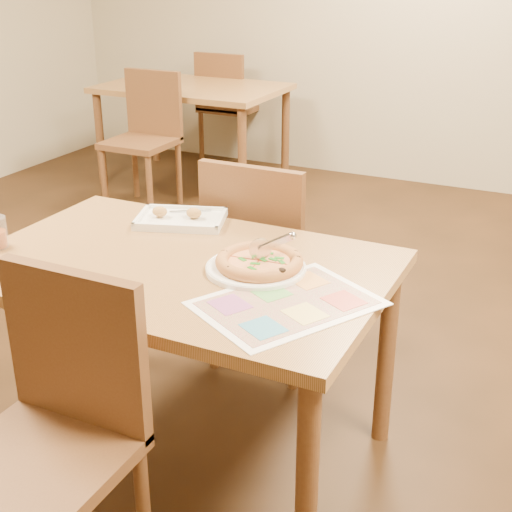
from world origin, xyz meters
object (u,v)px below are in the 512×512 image
at_px(chair_near, 57,404).
at_px(pizza_cutter, 271,244).
at_px(dining_table, 180,287).
at_px(bg_table, 193,97).
at_px(pizza, 259,262).
at_px(plate, 256,269).
at_px(bg_chair_near, 147,123).
at_px(menu, 287,303).
at_px(appetizer_tray, 180,219).
at_px(chair_far, 261,243).
at_px(bg_chair_far, 225,95).

xyz_separation_m(chair_near, pizza_cutter, (0.28, 0.68, 0.24)).
distance_m(dining_table, pizza_cutter, 0.34).
xyz_separation_m(bg_table, pizza, (1.85, -2.75, 0.12)).
distance_m(chair_near, plate, 0.71).
bearing_deg(bg_chair_near, menu, -48.90).
bearing_deg(plate, appetizer_tray, 148.49).
relative_size(chair_far, pizza_cutter, 4.01).
distance_m(chair_far, bg_chair_near, 2.26).
relative_size(bg_chair_far, appetizer_tray, 1.31).
bearing_deg(chair_near, menu, 49.15).
relative_size(bg_chair_far, pizza, 1.75).
relative_size(bg_chair_near, pizza, 1.75).
relative_size(bg_chair_far, plate, 1.53).
bearing_deg(dining_table, pizza_cutter, 15.83).
distance_m(chair_near, appetizer_tray, 0.94).
distance_m(bg_table, bg_chair_near, 0.61).
distance_m(chair_near, pizza_cutter, 0.77).
relative_size(dining_table, menu, 2.71).
relative_size(bg_table, bg_chair_near, 2.77).
bearing_deg(pizza_cutter, appetizer_tray, 117.93).
bearing_deg(plate, pizza_cutter, 44.58).
bearing_deg(plate, bg_chair_near, 130.60).
bearing_deg(bg_chair_far, bg_chair_near, 90.00).
relative_size(dining_table, pizza, 4.83).
height_order(chair_far, appetizer_tray, chair_far).
relative_size(bg_table, bg_chair_far, 2.77).
bearing_deg(bg_table, pizza_cutter, -55.33).
height_order(chair_near, bg_chair_far, same).
xyz_separation_m(dining_table, plate, (0.25, 0.04, 0.09)).
distance_m(dining_table, pizza, 0.28).
height_order(dining_table, chair_far, chair_far).
bearing_deg(bg_chair_far, dining_table, 115.85).
bearing_deg(bg_chair_near, plate, -49.40).
bearing_deg(bg_chair_near, bg_table, 90.00).
xyz_separation_m(bg_chair_far, appetizer_tray, (1.42, -2.99, 0.17)).
height_order(dining_table, plate, plate).
bearing_deg(bg_table, plate, -56.18).
xyz_separation_m(pizza, pizza_cutter, (0.03, 0.03, 0.05)).
xyz_separation_m(plate, appetizer_tray, (-0.43, 0.26, 0.00)).
bearing_deg(pizza_cutter, chair_near, -148.34).
height_order(bg_table, bg_chair_far, bg_chair_far).
distance_m(dining_table, bg_chair_far, 3.67).
bearing_deg(pizza_cutter, plate, -171.34).
height_order(bg_chair_near, pizza_cutter, bg_chair_near).
xyz_separation_m(chair_near, plate, (0.25, 0.65, 0.16)).
distance_m(bg_chair_far, pizza_cutter, 3.74).
relative_size(bg_chair_near, pizza_cutter, 4.01).
height_order(chair_far, plate, chair_far).
bearing_deg(chair_far, menu, 120.27).
bearing_deg(dining_table, bg_chair_near, 126.05).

